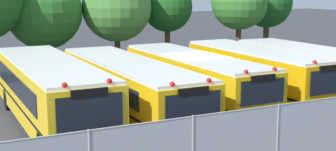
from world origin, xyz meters
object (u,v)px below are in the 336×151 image
school_bus_0 (50,91)px  school_bus_1 (129,86)px  tree_5 (241,3)px  school_bus_3 (257,72)px  school_bus_4 (309,67)px  tree_6 (266,2)px  tree_2 (41,11)px  school_bus_2 (194,78)px  tree_3 (114,6)px  tree_4 (166,7)px

school_bus_0 → school_bus_1: school_bus_0 is taller
tree_5 → school_bus_3: bearing=-119.9°
school_bus_4 → tree_6: size_ratio=1.57×
school_bus_4 → school_bus_0: bearing=1.5°
school_bus_1 → tree_6: tree_6 is taller
school_bus_4 → tree_5: (1.30, 8.26, 3.14)m
school_bus_1 → tree_2: bearing=-84.2°
tree_5 → tree_6: (3.65, 2.00, -0.01)m
school_bus_1 → school_bus_2: school_bus_1 is taller
tree_3 → tree_5: bearing=-13.3°
school_bus_2 → tree_2: 12.07m
school_bus_2 → tree_3: (-0.15, 10.22, 3.03)m
school_bus_3 → tree_2: tree_2 is taller
tree_3 → tree_6: 12.15m
tree_2 → tree_6: bearing=-1.8°
tree_6 → school_bus_2: bearing=-139.6°
school_bus_3 → tree_4: tree_4 is taller
school_bus_0 → tree_6: bearing=-150.8°
school_bus_4 → tree_4: bearing=-74.0°
school_bus_4 → school_bus_1: bearing=2.1°
school_bus_0 → tree_5: tree_5 is taller
school_bus_2 → tree_4: bearing=-110.4°
school_bus_2 → tree_6: 16.07m
school_bus_0 → school_bus_1: size_ratio=0.96×
school_bus_1 → school_bus_2: (3.47, 0.45, -0.00)m
tree_4 → tree_6: 8.13m
school_bus_0 → tree_4: (10.75, 11.30, 2.71)m
tree_3 → tree_4: 4.11m
school_bus_3 → tree_5: bearing=-119.9°
tree_5 → school_bus_4: bearing=-99.0°
school_bus_1 → school_bus_4: (10.52, 0.41, -0.01)m
school_bus_1 → tree_5: 14.99m
school_bus_1 → tree_2: (-1.27, 11.20, 2.72)m
school_bus_3 → tree_5: size_ratio=1.50×
tree_5 → tree_4: bearing=149.0°
school_bus_3 → tree_3: tree_3 is taller
school_bus_2 → tree_2: (-4.74, 10.76, 2.73)m
tree_2 → tree_3: tree_3 is taller
school_bus_3 → school_bus_4: bearing=-174.8°
school_bus_3 → tree_3: 11.56m
tree_4 → tree_6: tree_6 is taller
school_bus_4 → school_bus_3: bearing=5.1°
school_bus_0 → tree_2: tree_2 is taller
school_bus_4 → tree_2: (-11.79, 10.79, 2.74)m
school_bus_4 → tree_3: bearing=-55.1°
school_bus_1 → tree_6: (15.47, 10.67, 3.12)m
tree_5 → tree_6: tree_5 is taller
school_bus_4 → tree_2: bearing=-42.6°
school_bus_2 → tree_6: (11.99, 10.22, 3.12)m
school_bus_4 → tree_4: 11.72m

